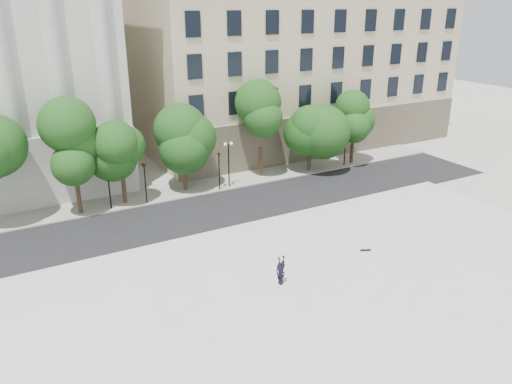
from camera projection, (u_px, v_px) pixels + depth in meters
ground at (327, 342)px, 25.19m from camera, size 160.00×160.00×0.00m
plaza at (295, 309)px, 27.56m from camera, size 44.00×22.00×0.45m
street at (192, 217)px, 39.90m from camera, size 60.00×8.00×0.02m
far_sidewalk at (167, 193)px, 44.78m from camera, size 60.00×4.00×0.12m
building_east at (274, 44)px, 62.07m from camera, size 36.00×26.15×23.00m
traffic_light_west at (144, 164)px, 41.06m from camera, size 0.70×1.59×4.13m
traffic_light_east at (219, 153)px, 44.14m from camera, size 0.71×1.58×4.12m
person_lying at (281, 280)px, 29.49m from camera, size 0.87×1.89×0.50m
skateboard at (366, 250)px, 33.51m from camera, size 0.74×0.46×0.07m
street_trees at (170, 139)px, 42.83m from camera, size 44.76×5.33×8.11m
lamp_posts at (172, 167)px, 42.69m from camera, size 38.24×0.28×4.34m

